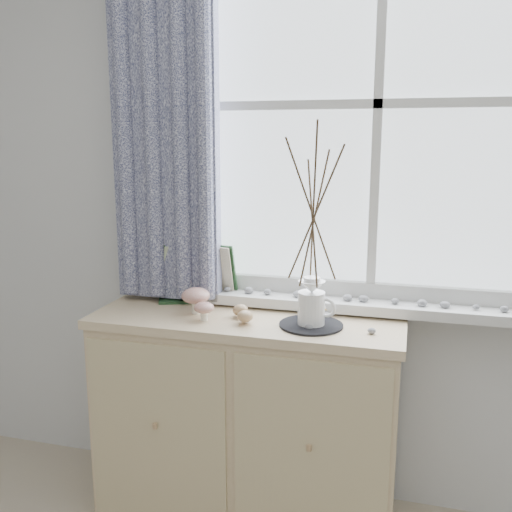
# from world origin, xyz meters

# --- Properties ---
(sideboard) EXTENTS (1.20, 0.45, 0.85)m
(sideboard) POSITION_xyz_m (-0.15, 1.75, 0.43)
(sideboard) COLOR beige
(sideboard) RESTS_ON ground
(botanical_book) EXTENTS (0.39, 0.25, 0.25)m
(botanical_book) POSITION_xyz_m (-0.41, 1.87, 0.98)
(botanical_book) COLOR #1E3E20
(botanical_book) RESTS_ON sideboard
(toadstool_cluster) EXTENTS (0.15, 0.16, 0.10)m
(toadstool_cluster) POSITION_xyz_m (-0.34, 1.71, 0.91)
(toadstool_cluster) COLOR white
(toadstool_cluster) RESTS_ON sideboard
(wooden_eggs) EXTENTS (0.10, 0.12, 0.07)m
(wooden_eggs) POSITION_xyz_m (-0.15, 1.70, 0.88)
(wooden_eggs) COLOR tan
(wooden_eggs) RESTS_ON sideboard
(songbird_figurine) EXTENTS (0.15, 0.12, 0.07)m
(songbird_figurine) POSITION_xyz_m (0.10, 1.76, 0.89)
(songbird_figurine) COLOR silver
(songbird_figurine) RESTS_ON sideboard
(crocheted_doily) EXTENTS (0.23, 0.23, 0.01)m
(crocheted_doily) POSITION_xyz_m (0.11, 1.70, 0.85)
(crocheted_doily) COLOR black
(crocheted_doily) RESTS_ON sideboard
(twig_pitcher) EXTENTS (0.31, 0.31, 0.74)m
(twig_pitcher) POSITION_xyz_m (0.11, 1.70, 1.28)
(twig_pitcher) COLOR white
(twig_pitcher) RESTS_ON crocheted_doily
(sideboard_pebbles) EXTENTS (0.33, 0.23, 0.02)m
(sideboard_pebbles) POSITION_xyz_m (0.15, 1.75, 0.86)
(sideboard_pebbles) COLOR gray
(sideboard_pebbles) RESTS_ON sideboard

